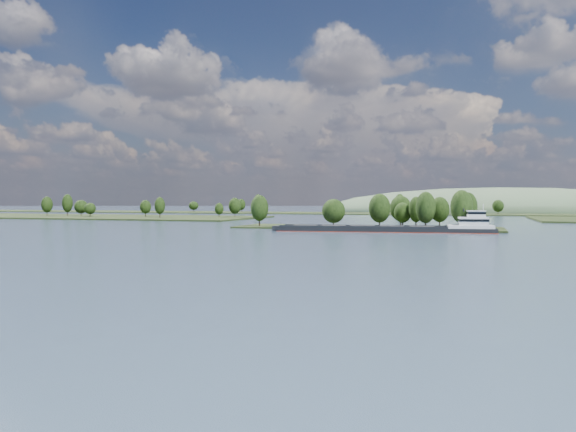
% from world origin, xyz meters
% --- Properties ---
extents(ground, '(1800.00, 1800.00, 0.00)m').
position_xyz_m(ground, '(0.00, 120.00, 0.00)').
color(ground, '#334558').
rests_on(ground, ground).
extents(tree_island, '(100.00, 31.10, 14.99)m').
position_xyz_m(tree_island, '(7.20, 178.70, 4.64)').
color(tree_island, black).
rests_on(tree_island, ground).
extents(left_bank, '(300.00, 80.00, 15.38)m').
position_xyz_m(left_bank, '(-228.95, 260.13, 0.92)').
color(left_bank, black).
rests_on(left_bank, ground).
extents(back_shoreline, '(900.00, 60.00, 16.09)m').
position_xyz_m(back_shoreline, '(7.68, 399.92, 0.77)').
color(back_shoreline, black).
rests_on(back_shoreline, ground).
extents(hill_west, '(320.00, 160.00, 44.00)m').
position_xyz_m(hill_west, '(60.00, 500.00, 0.00)').
color(hill_west, '#455D40').
rests_on(hill_west, ground).
extents(cargo_barge, '(75.67, 17.30, 10.16)m').
position_xyz_m(cargo_barge, '(14.39, 160.36, 1.28)').
color(cargo_barge, black).
rests_on(cargo_barge, ground).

